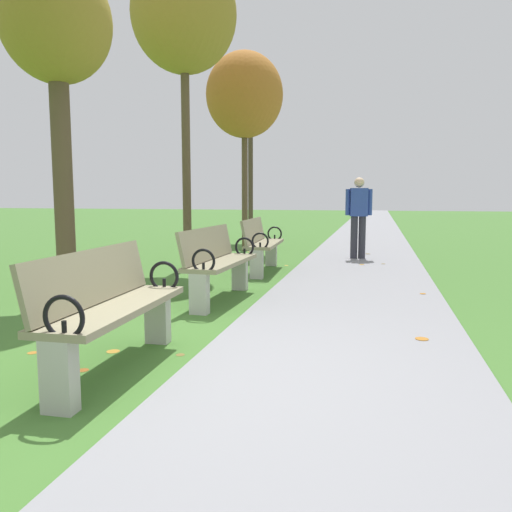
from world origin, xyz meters
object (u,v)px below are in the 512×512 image
park_bench_3 (261,243)px  tree_2 (56,32)px  tree_3 (184,16)px  pedestrian_walking (359,213)px  tree_5 (250,92)px  tree_4 (245,96)px  park_bench_2 (218,261)px  park_bench_1 (110,306)px

park_bench_3 → tree_2: (-1.86, -2.78, 2.72)m
tree_3 → pedestrian_walking: bearing=33.0°
tree_5 → pedestrian_walking: (3.16, -3.73, -3.21)m
tree_3 → tree_4: size_ratio=1.18×
park_bench_3 → tree_4: bearing=109.4°
park_bench_3 → tree_5: (-1.64, 5.82, 3.65)m
park_bench_2 → tree_3: (-1.40, 2.62, 3.83)m
park_bench_2 → tree_4: bearing=101.2°
park_bench_2 → tree_2: 3.31m
park_bench_2 → pedestrian_walking: pedestrian_walking is taller
park_bench_1 → park_bench_3: 5.02m
tree_4 → tree_5: (-0.53, 2.68, 0.61)m
tree_3 → park_bench_2: bearing=-61.9°
park_bench_3 → tree_5: tree_5 is taller
tree_5 → pedestrian_walking: size_ratio=3.07×
park_bench_2 → tree_5: (-1.64, 8.25, 3.65)m
tree_3 → tree_4: 3.07m
tree_2 → tree_5: size_ratio=0.81×
park_bench_2 → pedestrian_walking: size_ratio=1.00×
park_bench_2 → tree_4: 6.44m
park_bench_1 → tree_3: size_ratio=0.30×
park_bench_2 → tree_2: bearing=-169.4°
park_bench_1 → tree_2: bearing=129.6°
tree_3 → pedestrian_walking: (2.92, 1.89, -3.39)m
pedestrian_walking → tree_5: bearing=130.3°
park_bench_2 → park_bench_3: (0.00, 2.43, 0.00)m
tree_2 → tree_5: (0.22, 8.60, 0.93)m
park_bench_1 → park_bench_2: 2.59m
tree_3 → tree_5: tree_3 is taller
tree_2 → tree_3: bearing=81.2°
park_bench_2 → park_bench_1: bearing=-90.0°
pedestrian_walking → park_bench_2: bearing=-108.7°
park_bench_3 → tree_5: size_ratio=0.33×
park_bench_1 → park_bench_2: same height
park_bench_1 → tree_2: tree_2 is taller
park_bench_3 → pedestrian_walking: bearing=53.8°
park_bench_2 → tree_5: size_ratio=0.32×
tree_4 → park_bench_1: bearing=-82.3°
park_bench_1 → pedestrian_walking: pedestrian_walking is taller
park_bench_2 → tree_2: tree_2 is taller
tree_3 → tree_4: (0.29, 2.95, -0.79)m
park_bench_2 → tree_5: 9.17m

